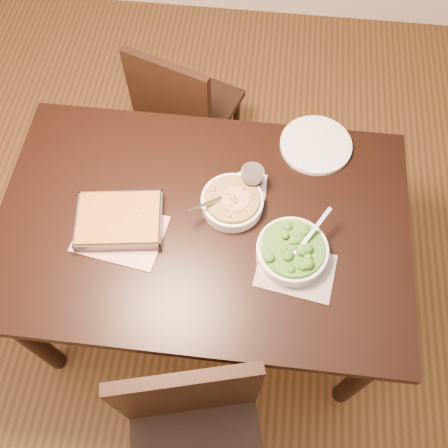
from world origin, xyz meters
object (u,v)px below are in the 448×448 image
broccoli_bowl (292,251)px  baking_dish (120,220)px  chair_far (183,109)px  table (203,235)px  chair_near (195,439)px  dinner_plate (316,145)px  stew_bowl (232,202)px  wine_tumbler (252,179)px

broccoli_bowl → baking_dish: broccoli_bowl is taller
chair_far → table: bearing=124.9°
table → broccoli_bowl: broccoli_bowl is taller
chair_near → dinner_plate: bearing=58.5°
dinner_plate → baking_dish: bearing=-148.2°
table → stew_bowl: bearing=37.8°
baking_dish → chair_near: size_ratio=0.34×
wine_tumbler → chair_far: size_ratio=0.11×
baking_dish → chair_far: chair_far is taller
dinner_plate → wine_tumbler: bearing=-137.8°
table → wine_tumbler: 0.26m
dinner_plate → chair_near: size_ratio=0.29×
stew_bowl → broccoli_bowl: size_ratio=0.87×
baking_dish → chair_far: 0.83m
table → chair_near: (0.06, -0.66, -0.14)m
table → dinner_plate: bearing=44.1°
broccoli_bowl → baking_dish: bearing=175.0°
broccoli_bowl → dinner_plate: (0.07, 0.45, -0.02)m
table → wine_tumbler: size_ratio=15.60×
chair_near → chair_far: 1.41m
stew_bowl → dinner_plate: stew_bowl is taller
stew_bowl → wine_tumbler: (0.06, 0.09, 0.02)m
broccoli_bowl → wine_tumbler: (-0.15, 0.25, 0.02)m
dinner_plate → chair_near: (-0.32, -1.02, -0.25)m
table → baking_dish: (-0.27, -0.04, 0.12)m
chair_near → baking_dish: bearing=103.8°
table → broccoli_bowl: 0.34m
chair_far → stew_bowl: bearing=133.7°
wine_tumbler → dinner_plate: bearing=42.2°
table → broccoli_bowl: (0.30, -0.09, 0.13)m
table → dinner_plate: size_ratio=5.34×
stew_bowl → table: bearing=-142.2°
table → wine_tumbler: bearing=46.5°
broccoli_bowl → chair_far: broccoli_bowl is taller
stew_bowl → chair_near: 0.78m
wine_tumbler → chair_far: wine_tumbler is taller
stew_bowl → baking_dish: size_ratio=0.69×
dinner_plate → chair_far: size_ratio=0.32×
broccoli_bowl → chair_far: size_ratio=0.30×
wine_tumbler → stew_bowl: bearing=-123.7°
broccoli_bowl → baking_dish: size_ratio=0.79×
baking_dish → dinner_plate: bearing=23.8°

